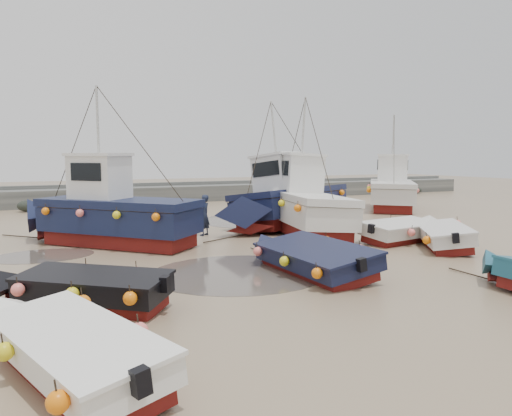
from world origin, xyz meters
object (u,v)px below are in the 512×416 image
Objects in this scene: dinghy_3 at (443,232)px; dinghy_0 at (68,340)px; cabin_boat_0 at (106,211)px; cabin_boat_2 at (288,200)px; cabin_boat_3 at (391,188)px; person at (204,235)px; dinghy_1 at (310,254)px; dinghy_4 at (80,284)px; dinghy_5 at (405,228)px; cabin_boat_1 at (299,203)px.

dinghy_0 is at bearing -123.11° from dinghy_3.
cabin_boat_0 is 9.04m from cabin_boat_2.
cabin_boat_3 is 4.52× the size of person.
dinghy_0 is 1.14× the size of dinghy_3.
dinghy_3 is (14.43, 5.69, 0.00)m from dinghy_0.
dinghy_1 is at bearing 55.61° from person.
dinghy_3 is at bearing 100.44° from person.
dinghy_4 is 14.47m from cabin_boat_2.
dinghy_4 is 0.62× the size of cabin_boat_0.
dinghy_0 is 15.65m from dinghy_5.
dinghy_4 is 10.77m from person.
person is at bearing 179.95° from cabin_boat_1.
dinghy_1 is 7.04m from dinghy_5.
dinghy_0 and dinghy_4 have the same top height.
dinghy_1 and dinghy_3 have the same top height.
person is (-4.67, -0.70, -1.33)m from cabin_boat_2.
cabin_boat_2 is at bearing -34.41° from cabin_boat_0.
dinghy_0 is 1.11× the size of dinghy_5.
dinghy_4 is 2.65× the size of person.
person is at bearing 92.66° from dinghy_1.
dinghy_4 is at bearing -174.57° from dinghy_1.
dinghy_5 is at bearing 145.02° from dinghy_3.
dinghy_5 reaches higher than person.
dinghy_1 is 8.01m from cabin_boat_1.
cabin_boat_1 reaches higher than dinghy_4.
cabin_boat_2 is 4.90m from person.
cabin_boat_1 is 1.23× the size of cabin_boat_3.
dinghy_3 is (6.99, 1.30, 0.00)m from dinghy_1.
cabin_boat_1 is 12.46m from cabin_boat_3.
dinghy_1 is 0.66× the size of cabin_boat_1.
dinghy_0 is at bearing 22.62° from person.
dinghy_1 is 7.11m from dinghy_3.
dinghy_1 is at bearing -75.33° from dinghy_5.
cabin_boat_3 is at bearing 131.95° from dinghy_5.
cabin_boat_2 is (0.32, 1.66, -0.01)m from cabin_boat_1.
cabin_boat_3 is (8.26, 10.24, 0.81)m from dinghy_5.
cabin_boat_3 reaches higher than dinghy_5.
cabin_boat_0 and cabin_boat_3 have the same top height.
cabin_boat_2 is at bearing -167.62° from dinghy_5.
cabin_boat_3 is at bearing 21.90° from dinghy_0.
dinghy_1 is 1.21× the size of dinghy_3.
dinghy_0 is 0.81× the size of cabin_boat_0.
cabin_boat_3 is (10.55, 4.44, 0.03)m from cabin_boat_2.
cabin_boat_1 is at bearing 129.49° from person.
person is at bearing -35.42° from cabin_boat_0.
cabin_boat_1 is at bearing -156.95° from dinghy_5.
dinghy_3 and dinghy_5 have the same top height.
dinghy_3 is 3.05× the size of person.
cabin_boat_1 and cabin_boat_2 have the same top height.
cabin_boat_1 is 5.57× the size of person.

